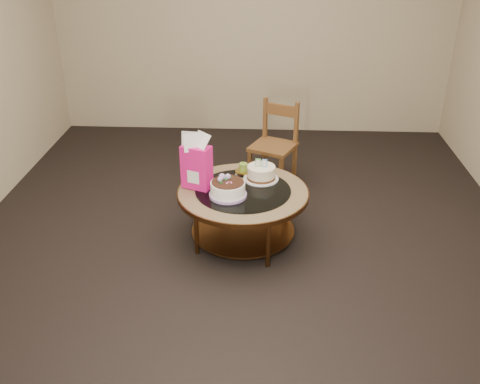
{
  "coord_description": "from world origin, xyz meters",
  "views": [
    {
      "loc": [
        0.16,
        -3.65,
        2.35
      ],
      "look_at": [
        -0.02,
        0.02,
        0.43
      ],
      "focal_mm": 40.0,
      "sensor_mm": 36.0,
      "label": 1
    }
  ],
  "objects_px": {
    "decorated_cake": "(228,190)",
    "gift_bag": "(196,161)",
    "coffee_table": "(243,199)",
    "cream_cake": "(261,173)",
    "dining_chair": "(275,145)"
  },
  "relations": [
    {
      "from": "decorated_cake",
      "to": "gift_bag",
      "type": "height_order",
      "value": "gift_bag"
    },
    {
      "from": "coffee_table",
      "to": "cream_cake",
      "type": "distance_m",
      "value": 0.27
    },
    {
      "from": "decorated_cake",
      "to": "gift_bag",
      "type": "bearing_deg",
      "value": 150.87
    },
    {
      "from": "decorated_cake",
      "to": "dining_chair",
      "type": "bearing_deg",
      "value": 72.38
    },
    {
      "from": "coffee_table",
      "to": "dining_chair",
      "type": "xyz_separation_m",
      "value": [
        0.25,
        1.03,
        0.03
      ]
    },
    {
      "from": "decorated_cake",
      "to": "cream_cake",
      "type": "bearing_deg",
      "value": 50.3
    },
    {
      "from": "decorated_cake",
      "to": "coffee_table",
      "type": "bearing_deg",
      "value": 43.87
    },
    {
      "from": "cream_cake",
      "to": "coffee_table",
      "type": "bearing_deg",
      "value": -117.59
    },
    {
      "from": "dining_chair",
      "to": "cream_cake",
      "type": "bearing_deg",
      "value": -73.08
    },
    {
      "from": "coffee_table",
      "to": "dining_chair",
      "type": "distance_m",
      "value": 1.06
    },
    {
      "from": "coffee_table",
      "to": "decorated_cake",
      "type": "xyz_separation_m",
      "value": [
        -0.11,
        -0.11,
        0.13
      ]
    },
    {
      "from": "gift_bag",
      "to": "dining_chair",
      "type": "height_order",
      "value": "gift_bag"
    },
    {
      "from": "gift_bag",
      "to": "decorated_cake",
      "type": "bearing_deg",
      "value": -7.42
    },
    {
      "from": "decorated_cake",
      "to": "cream_cake",
      "type": "xyz_separation_m",
      "value": [
        0.25,
        0.3,
        0.0
      ]
    },
    {
      "from": "decorated_cake",
      "to": "gift_bag",
      "type": "xyz_separation_m",
      "value": [
        -0.25,
        0.14,
        0.16
      ]
    }
  ]
}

